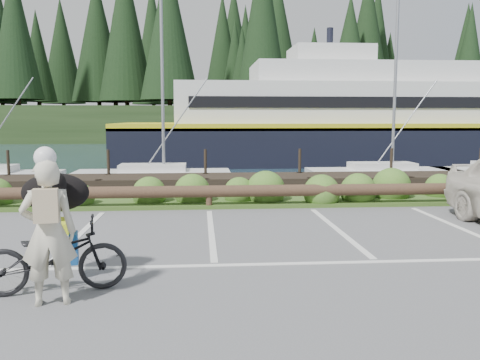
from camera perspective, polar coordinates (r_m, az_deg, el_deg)
The scene contains 7 objects.
ground at distance 8.43m, azimuth -2.94°, elevation -8.80°, with size 72.00×72.00×0.00m, color #545557.
harbor_backdrop at distance 86.56m, azimuth -4.09°, elevation 5.44°, with size 170.00×160.00×30.00m.
vegetation_strip at distance 13.60m, azimuth -3.55°, elevation -2.53°, with size 34.00×1.60×0.10m, color #3D5B21.
log_rail at distance 12.92m, azimuth -3.50°, elevation -3.26°, with size 32.00×0.30×0.60m, color #443021, non-canonical shape.
bicycle at distance 7.16m, azimuth -20.20°, elevation -8.03°, with size 0.65×1.87×0.98m, color black.
cyclist at distance 6.64m, azimuth -20.69°, elevation -5.56°, with size 0.66×0.43×1.80m, color beige.
dog at distance 7.60m, azimuth -20.03°, elevation -1.30°, with size 0.94×0.46×0.54m, color black.
Camera 1 is at (-0.21, -8.11, 2.29)m, focal length 38.00 mm.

